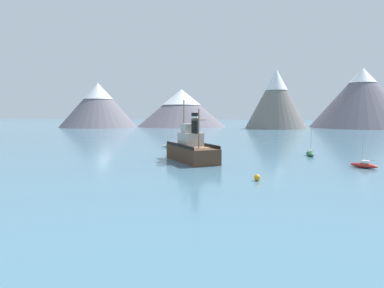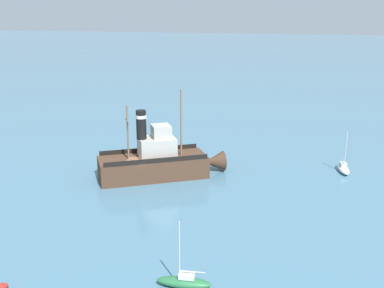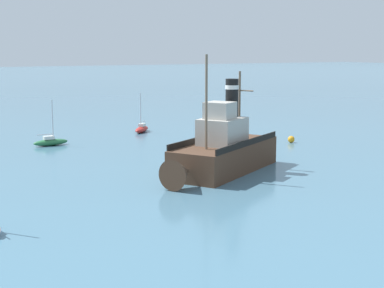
# 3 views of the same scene
# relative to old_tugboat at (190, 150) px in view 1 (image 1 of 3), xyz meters

# --- Properties ---
(ground_plane) EXTENTS (600.00, 600.00, 0.00)m
(ground_plane) POSITION_rel_old_tugboat_xyz_m (2.01, -1.71, -1.83)
(ground_plane) COLOR #477289
(mountain_ridge) EXTENTS (179.26, 55.55, 29.82)m
(mountain_ridge) POSITION_rel_old_tugboat_xyz_m (12.97, 124.35, 11.26)
(mountain_ridge) COLOR slate
(mountain_ridge) RESTS_ON ground
(old_tugboat) EXTENTS (10.19, 14.13, 9.90)m
(old_tugboat) POSITION_rel_old_tugboat_xyz_m (0.00, 0.00, 0.00)
(old_tugboat) COLOR #4C3323
(old_tugboat) RESTS_ON ground
(sailboat_white) EXTENTS (3.94, 1.81, 4.90)m
(sailboat_white) POSITION_rel_old_tugboat_xyz_m (-7.01, 20.38, -1.40)
(sailboat_white) COLOR white
(sailboat_white) RESTS_ON ground
(sailboat_red) EXTENTS (3.54, 3.38, 4.90)m
(sailboat_red) POSITION_rel_old_tugboat_xyz_m (25.42, -4.17, -1.40)
(sailboat_red) COLOR #B22823
(sailboat_red) RESTS_ON ground
(sailboat_green) EXTENTS (1.36, 3.87, 4.90)m
(sailboat_green) POSITION_rel_old_tugboat_xyz_m (20.79, 8.68, -1.40)
(sailboat_green) COLOR #286B3D
(sailboat_green) RESTS_ON ground
(mooring_buoy) EXTENTS (0.75, 0.75, 0.75)m
(mooring_buoy) POSITION_rel_old_tugboat_xyz_m (9.70, -15.21, -1.46)
(mooring_buoy) COLOR orange
(mooring_buoy) RESTS_ON ground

